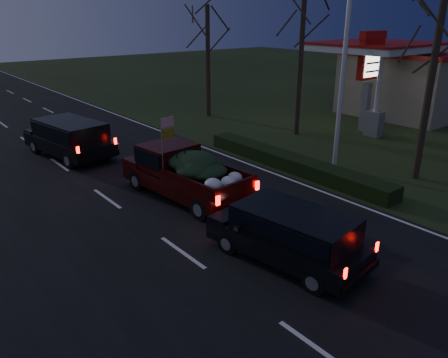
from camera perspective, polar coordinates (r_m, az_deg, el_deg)
ground at (r=12.76m, az=-5.45°, el=-9.58°), size 120.00×120.00×0.00m
road_asphalt at (r=12.75m, az=-5.45°, el=-9.54°), size 14.00×120.00×0.02m
hedge_row at (r=19.42m, az=8.86°, el=2.12°), size 1.00×10.00×0.60m
light_pole at (r=19.15m, az=15.67°, el=17.21°), size 0.50×0.90×9.16m
gas_price_pylon at (r=26.32m, az=18.54°, el=13.93°), size 2.00×0.41×5.57m
gas_station_building at (r=33.91m, az=24.37°, el=11.46°), size 10.00×7.00×4.00m
gas_canopy at (r=28.48m, az=19.24°, el=15.48°), size 7.10×6.10×4.88m
bare_tree_near at (r=18.88m, az=26.17°, el=16.26°), size 3.60×3.60×7.50m
bare_tree_mid at (r=24.61m, az=10.32°, el=20.27°), size 3.60×3.60×8.50m
bare_tree_far at (r=29.12m, az=-2.15°, el=18.38°), size 3.60×3.60×7.00m
pickup_truck at (r=16.12m, az=-5.23°, el=1.16°), size 2.51×5.48×2.79m
lead_suv at (r=21.90m, az=-19.52°, el=5.44°), size 2.81×5.25×1.44m
rear_suv at (r=11.96m, az=8.74°, el=-6.73°), size 2.46×4.59×1.26m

